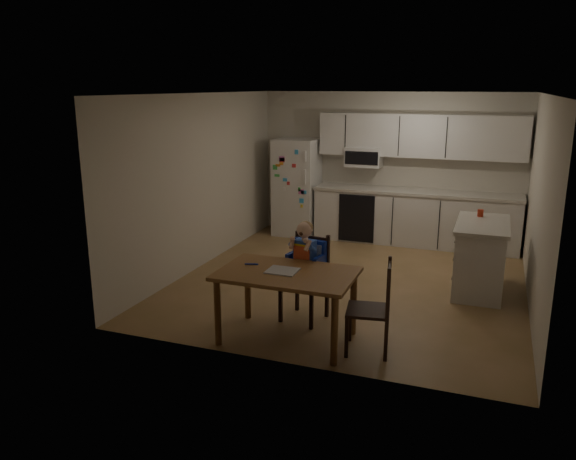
% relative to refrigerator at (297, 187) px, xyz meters
% --- Properties ---
extents(room, '(4.52, 5.01, 2.51)m').
position_rel_refrigerator_xyz_m(room, '(1.55, -1.67, 0.40)').
color(room, olive).
rests_on(room, ground).
extents(refrigerator, '(0.72, 0.70, 1.70)m').
position_rel_refrigerator_xyz_m(refrigerator, '(0.00, 0.00, 0.00)').
color(refrigerator, silver).
rests_on(refrigerator, ground).
extents(kitchen_run, '(3.37, 0.62, 2.15)m').
position_rel_refrigerator_xyz_m(kitchen_run, '(2.05, 0.09, 0.03)').
color(kitchen_run, silver).
rests_on(kitchen_run, ground).
extents(kitchen_island, '(0.65, 1.23, 0.91)m').
position_rel_refrigerator_xyz_m(kitchen_island, '(3.20, -1.92, -0.39)').
color(kitchen_island, silver).
rests_on(kitchen_island, ground).
extents(red_cup, '(0.08, 0.08, 0.10)m').
position_rel_refrigerator_xyz_m(red_cup, '(3.15, -1.56, 0.11)').
color(red_cup, red).
rests_on(red_cup, kitchen_island).
extents(dining_table, '(1.40, 0.90, 0.75)m').
position_rel_refrigerator_xyz_m(dining_table, '(1.37, -4.15, -0.20)').
color(dining_table, brown).
rests_on(dining_table, ground).
extents(napkin, '(0.31, 0.27, 0.01)m').
position_rel_refrigerator_xyz_m(napkin, '(1.32, -4.15, -0.10)').
color(napkin, '#ACADB1').
rests_on(napkin, dining_table).
extents(toddler_spoon, '(0.12, 0.06, 0.02)m').
position_rel_refrigerator_xyz_m(toddler_spoon, '(0.92, -4.07, -0.09)').
color(toddler_spoon, '#162FA8').
rests_on(toddler_spoon, dining_table).
extents(chair_booster, '(0.50, 0.50, 1.15)m').
position_rel_refrigerator_xyz_m(chair_booster, '(1.38, -3.55, -0.16)').
color(chair_booster, black).
rests_on(chair_booster, ground).
extents(chair_side, '(0.48, 0.48, 0.95)m').
position_rel_refrigerator_xyz_m(chair_side, '(2.31, -4.10, -0.31)').
color(chair_side, black).
rests_on(chair_side, ground).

